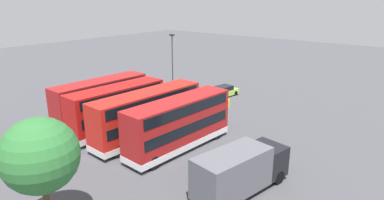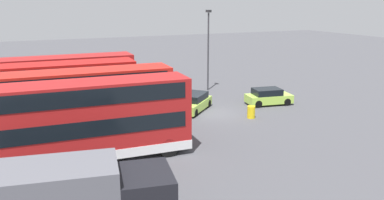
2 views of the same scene
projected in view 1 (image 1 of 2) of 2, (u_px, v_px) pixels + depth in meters
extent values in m
plane|color=#47474C|center=(201.00, 107.00, 40.53)|extent=(140.00, 140.00, 0.00)
cube|color=#A51919|center=(179.00, 123.00, 28.87)|extent=(3.14, 10.84, 4.20)
cube|color=silver|center=(179.00, 142.00, 29.41)|extent=(3.18, 10.89, 0.55)
cube|color=black|center=(179.00, 125.00, 28.93)|extent=(3.15, 10.05, 0.90)
cube|color=black|center=(179.00, 106.00, 28.42)|extent=(3.15, 10.05, 0.90)
cube|color=black|center=(218.00, 110.00, 32.74)|extent=(2.25, 0.18, 1.10)
cylinder|color=black|center=(199.00, 127.00, 32.95)|extent=(0.36, 1.11, 1.10)
cylinder|color=black|center=(217.00, 133.00, 31.51)|extent=(0.36, 1.11, 1.10)
cylinder|color=black|center=(136.00, 154.00, 27.35)|extent=(0.36, 1.11, 1.10)
cylinder|color=black|center=(154.00, 163.00, 25.91)|extent=(0.36, 1.11, 1.10)
cube|color=red|center=(148.00, 114.00, 31.12)|extent=(3.08, 11.73, 4.20)
cube|color=silver|center=(149.00, 132.00, 31.66)|extent=(3.12, 11.77, 0.55)
cube|color=black|center=(148.00, 116.00, 31.18)|extent=(3.10, 10.93, 0.90)
cube|color=black|center=(147.00, 98.00, 30.67)|extent=(3.10, 10.93, 0.90)
cube|color=black|center=(190.00, 102.00, 35.34)|extent=(2.25, 0.16, 1.10)
cylinder|color=black|center=(173.00, 118.00, 35.54)|extent=(0.35, 1.11, 1.10)
cylinder|color=black|center=(189.00, 123.00, 34.11)|extent=(0.35, 1.11, 1.10)
cylinder|color=black|center=(102.00, 144.00, 29.25)|extent=(0.35, 1.11, 1.10)
cylinder|color=black|center=(117.00, 151.00, 27.82)|extent=(0.35, 1.11, 1.10)
cube|color=#B71411|center=(117.00, 107.00, 32.84)|extent=(3.03, 10.22, 4.20)
cube|color=silver|center=(118.00, 125.00, 33.39)|extent=(3.07, 10.26, 0.55)
cube|color=black|center=(117.00, 109.00, 32.90)|extent=(3.05, 9.42, 0.90)
cube|color=black|center=(116.00, 93.00, 32.40)|extent=(3.05, 9.42, 0.90)
cube|color=black|center=(156.00, 98.00, 36.52)|extent=(2.25, 0.17, 1.10)
cylinder|color=black|center=(140.00, 114.00, 36.72)|extent=(0.35, 1.11, 1.10)
cylinder|color=black|center=(153.00, 119.00, 35.29)|extent=(0.35, 1.11, 1.10)
cylinder|color=black|center=(79.00, 133.00, 31.52)|extent=(0.35, 1.11, 1.10)
cylinder|color=black|center=(93.00, 140.00, 30.09)|extent=(0.35, 1.11, 1.10)
cube|color=#A51919|center=(101.00, 100.00, 35.34)|extent=(2.81, 10.54, 4.20)
cube|color=silver|center=(103.00, 116.00, 35.89)|extent=(2.85, 10.58, 0.55)
cube|color=black|center=(101.00, 101.00, 35.40)|extent=(2.85, 9.74, 0.90)
cube|color=black|center=(100.00, 86.00, 34.90)|extent=(2.85, 9.74, 0.90)
cube|color=black|center=(139.00, 91.00, 39.23)|extent=(2.25, 0.12, 1.10)
cylinder|color=black|center=(124.00, 106.00, 39.39)|extent=(0.33, 1.11, 1.10)
cylinder|color=black|center=(137.00, 110.00, 38.00)|extent=(0.33, 1.11, 1.10)
cylinder|color=black|center=(64.00, 124.00, 33.82)|extent=(0.33, 1.11, 1.10)
cylinder|color=black|center=(76.00, 129.00, 32.42)|extent=(0.33, 1.11, 1.10)
cube|color=#595960|center=(232.00, 172.00, 22.02)|extent=(3.41, 5.85, 2.80)
cube|color=black|center=(267.00, 159.00, 24.46)|extent=(2.81, 2.40, 2.20)
cylinder|color=black|center=(254.00, 166.00, 25.57)|extent=(0.45, 1.03, 1.00)
cylinder|color=black|center=(279.00, 177.00, 23.94)|extent=(0.45, 1.03, 1.00)
cylinder|color=black|center=(201.00, 192.00, 22.13)|extent=(0.45, 1.03, 1.00)
cube|color=#A5D14C|center=(224.00, 92.00, 45.02)|extent=(2.41, 4.15, 0.70)
cube|color=black|center=(224.00, 88.00, 44.71)|extent=(2.00, 2.58, 0.55)
cylinder|color=black|center=(227.00, 91.00, 46.52)|extent=(0.32, 0.67, 0.64)
cylinder|color=black|center=(236.00, 93.00, 45.38)|extent=(0.32, 0.67, 0.64)
cylinder|color=black|center=(213.00, 94.00, 44.80)|extent=(0.32, 0.67, 0.64)
cylinder|color=black|center=(222.00, 97.00, 43.66)|extent=(0.32, 0.67, 0.64)
cube|color=#A5D14C|center=(187.00, 103.00, 40.42)|extent=(4.25, 4.35, 0.70)
cube|color=black|center=(187.00, 98.00, 40.43)|extent=(2.96, 2.99, 0.55)
cylinder|color=black|center=(194.00, 109.00, 39.08)|extent=(0.60, 0.62, 0.64)
cylinder|color=black|center=(181.00, 109.00, 38.96)|extent=(0.60, 0.62, 0.64)
cylinder|color=black|center=(192.00, 101.00, 42.01)|extent=(0.60, 0.62, 0.64)
cylinder|color=black|center=(180.00, 101.00, 41.89)|extent=(0.60, 0.62, 0.64)
cylinder|color=#38383D|center=(172.00, 64.00, 46.70)|extent=(0.16, 0.16, 7.71)
cube|color=#262628|center=(172.00, 35.00, 45.51)|extent=(0.70, 0.30, 0.24)
cylinder|color=yellow|center=(227.00, 103.00, 40.62)|extent=(0.60, 0.60, 0.95)
sphere|color=#2D7033|center=(40.00, 156.00, 17.83)|extent=(4.19, 4.19, 4.19)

